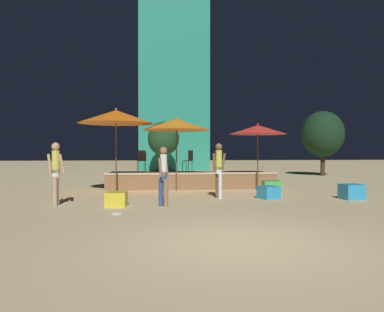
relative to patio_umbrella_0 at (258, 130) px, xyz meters
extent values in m
plane|color=#D1B784|center=(-2.80, -8.52, -2.43)|extent=(120.00, 120.00, 0.00)
cube|color=olive|center=(-2.62, 1.63, -2.12)|extent=(7.01, 2.78, 0.63)
cube|color=#CCB793|center=(-2.62, 0.28, -1.77)|extent=(7.01, 0.12, 0.08)
cylinder|color=brown|center=(0.00, 0.00, -1.31)|extent=(0.05, 0.05, 2.25)
cone|color=red|center=(0.00, 0.00, 0.00)|extent=(2.32, 2.32, 0.37)
sphere|color=red|center=(0.00, 0.00, 0.23)|extent=(0.08, 0.08, 0.08)
cylinder|color=brown|center=(-3.28, 0.10, -1.23)|extent=(0.05, 0.05, 2.40)
cone|color=orange|center=(-3.28, 0.10, 0.20)|extent=(2.68, 2.68, 0.45)
sphere|color=orange|center=(-3.28, 0.10, 0.46)|extent=(0.08, 0.08, 0.08)
cylinder|color=brown|center=(-5.62, -0.19, -1.12)|extent=(0.05, 0.05, 2.63)
cone|color=orange|center=(-5.62, -0.19, 0.45)|extent=(2.87, 2.87, 0.51)
sphere|color=orange|center=(-5.62, -0.19, 0.75)|extent=(0.08, 0.08, 0.08)
cube|color=#4CC651|center=(0.07, -1.56, -2.19)|extent=(0.66, 0.66, 0.49)
cube|color=#2D9EDB|center=(-0.42, -2.77, -2.22)|extent=(0.72, 0.72, 0.42)
cube|color=yellow|center=(-5.23, -4.05, -2.23)|extent=(0.61, 0.61, 0.41)
cube|color=#2D9EDB|center=(2.22, -3.18, -2.19)|extent=(0.66, 0.66, 0.49)
cylinder|color=brown|center=(-2.06, -2.39, -2.01)|extent=(0.13, 0.13, 0.85)
cylinder|color=white|center=(-2.00, -2.55, -2.01)|extent=(0.13, 0.13, 0.85)
cylinder|color=white|center=(-2.03, -2.47, -1.51)|extent=(0.22, 0.22, 0.24)
cylinder|color=#D8D14C|center=(-2.03, -2.47, -1.16)|extent=(0.22, 0.22, 0.65)
cylinder|color=brown|center=(-2.20, -2.53, -1.23)|extent=(0.13, 0.11, 0.58)
cylinder|color=brown|center=(-1.86, -2.41, -1.23)|extent=(0.20, 0.14, 0.58)
sphere|color=brown|center=(-2.03, -2.47, -0.72)|extent=(0.23, 0.23, 0.23)
cylinder|color=#2D4C7F|center=(-3.98, -4.08, -2.04)|extent=(0.13, 0.13, 0.78)
cylinder|color=#997051|center=(-3.84, -4.17, -2.04)|extent=(0.13, 0.13, 0.78)
cylinder|color=#2D4C7F|center=(-3.91, -4.13, -1.58)|extent=(0.20, 0.20, 0.24)
cylinder|color=white|center=(-3.91, -4.13, -1.26)|extent=(0.20, 0.20, 0.60)
cylinder|color=#997051|center=(-4.00, -4.26, -1.33)|extent=(0.16, 0.18, 0.54)
cylinder|color=#997051|center=(-3.82, -3.99, -1.33)|extent=(0.17, 0.20, 0.54)
sphere|color=#997051|center=(-3.91, -4.13, -0.85)|extent=(0.21, 0.21, 0.21)
cylinder|color=white|center=(-6.98, -3.57, -2.01)|extent=(0.13, 0.13, 0.84)
cylinder|color=tan|center=(-6.99, -3.74, -2.01)|extent=(0.13, 0.13, 0.84)
cylinder|color=white|center=(-6.99, -3.65, -1.51)|extent=(0.22, 0.22, 0.24)
cylinder|color=#D8D14C|center=(-6.99, -3.65, -1.17)|extent=(0.22, 0.22, 0.64)
cylinder|color=tan|center=(-7.16, -3.65, -1.24)|extent=(0.14, 0.09, 0.58)
cylinder|color=tan|center=(-6.81, -3.66, -1.24)|extent=(0.20, 0.09, 0.58)
sphere|color=tan|center=(-6.99, -3.65, -0.73)|extent=(0.23, 0.23, 0.23)
cylinder|color=#47474C|center=(-2.76, 1.69, -1.50)|extent=(0.02, 0.02, 0.45)
cylinder|color=#47474C|center=(-2.94, 1.45, -1.50)|extent=(0.02, 0.02, 0.45)
cylinder|color=#47474C|center=(-2.52, 1.51, -1.50)|extent=(0.02, 0.02, 0.45)
cylinder|color=#47474C|center=(-2.70, 1.27, -1.50)|extent=(0.02, 0.02, 0.45)
cylinder|color=#47474C|center=(-2.73, 1.48, -1.28)|extent=(0.40, 0.40, 0.02)
cube|color=#47474C|center=(-2.59, 1.38, -1.05)|extent=(0.24, 0.31, 0.45)
cylinder|color=#47474C|center=(-4.89, 1.68, -1.50)|extent=(0.02, 0.02, 0.45)
cylinder|color=#47474C|center=(-4.60, 1.62, -1.50)|extent=(0.02, 0.02, 0.45)
cylinder|color=#47474C|center=(-4.84, 1.97, -1.50)|extent=(0.02, 0.02, 0.45)
cylinder|color=#47474C|center=(-4.54, 1.92, -1.50)|extent=(0.02, 0.02, 0.45)
cylinder|color=#47474C|center=(-4.72, 1.80, -1.28)|extent=(0.40, 0.40, 0.02)
cube|color=#47474C|center=(-4.69, 1.97, -1.05)|extent=(0.36, 0.10, 0.45)
cylinder|color=white|center=(-5.09, -5.36, -2.42)|extent=(0.27, 0.27, 0.03)
cylinder|color=#3D2B1C|center=(6.64, 8.32, -1.69)|extent=(0.28, 0.28, 1.49)
ellipsoid|color=black|center=(6.64, 8.32, 0.25)|extent=(2.67, 2.67, 2.94)
cylinder|color=#3D2B1C|center=(-3.47, 12.76, -1.70)|extent=(0.28, 0.28, 1.47)
ellipsoid|color=#1E4223|center=(-3.47, 12.76, 0.07)|extent=(2.29, 2.29, 2.52)
cube|color=teal|center=(-2.51, 17.78, 5.40)|extent=(5.79, 4.71, 15.67)
camera|label=1|loc=(-4.18, -14.73, -0.88)|focal=35.00mm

